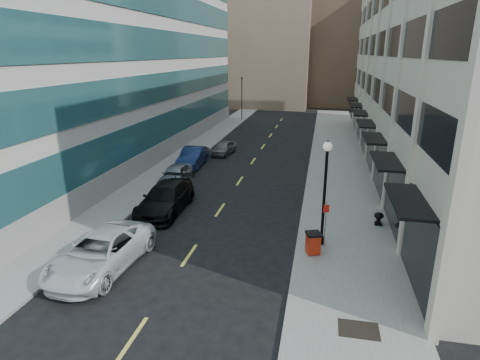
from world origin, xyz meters
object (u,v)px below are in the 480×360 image
at_px(traffic_signal, 242,80).
at_px(car_silver_sedan, 175,174).
at_px(car_black_pickup, 166,198).
at_px(urn_planter, 379,217).
at_px(car_white_van, 101,252).
at_px(car_blue_sedan, 193,157).
at_px(lamppost, 325,184).
at_px(trash_bin, 313,242).
at_px(car_grey_sedan, 224,148).
at_px(sign_post, 326,218).

height_order(traffic_signal, car_silver_sedan, traffic_signal).
xyz_separation_m(car_black_pickup, urn_planter, (12.52, 0.17, -0.26)).
relative_size(car_white_van, car_blue_sedan, 1.23).
bearing_deg(lamppost, car_black_pickup, 163.24).
bearing_deg(lamppost, trash_bin, -108.76).
bearing_deg(car_black_pickup, car_silver_sedan, 103.52).
bearing_deg(car_black_pickup, urn_planter, -0.05).
xyz_separation_m(car_silver_sedan, car_grey_sedan, (1.36, 9.52, -0.06)).
relative_size(car_silver_sedan, trash_bin, 3.81).
bearing_deg(trash_bin, car_black_pickup, 137.28).
relative_size(car_grey_sedan, lamppost, 0.70).
relative_size(lamppost, sign_post, 2.24).
bearing_deg(car_black_pickup, car_grey_sedan, 89.19).
relative_size(car_black_pickup, urn_planter, 8.03).
xyz_separation_m(car_blue_sedan, car_grey_sedan, (1.60, 4.67, -0.16)).
bearing_deg(traffic_signal, car_white_van, -87.19).
xyz_separation_m(car_black_pickup, sign_post, (9.56, -3.19, 0.84)).
height_order(car_white_van, urn_planter, car_white_van).
relative_size(car_blue_sedan, lamppost, 0.91).
relative_size(car_grey_sedan, sign_post, 1.58).
distance_m(car_blue_sedan, lamppost, 17.25).
xyz_separation_m(sign_post, urn_planter, (2.96, 3.36, -1.10)).
relative_size(car_silver_sedan, lamppost, 0.77).
distance_m(car_grey_sedan, urn_planter, 19.30).
bearing_deg(car_white_van, traffic_signal, 96.48).
relative_size(car_white_van, sign_post, 2.51).
bearing_deg(traffic_signal, urn_planter, -66.89).
bearing_deg(car_grey_sedan, car_white_van, -82.66).
bearing_deg(lamppost, traffic_signal, 107.26).
xyz_separation_m(car_black_pickup, car_blue_sedan, (-1.60, 10.18, -0.04)).
distance_m(car_silver_sedan, lamppost, 13.78).
bearing_deg(urn_planter, car_grey_sedan, 130.45).
height_order(trash_bin, lamppost, lamppost).
xyz_separation_m(car_black_pickup, lamppost, (9.43, -2.84, 2.45)).
bearing_deg(sign_post, car_silver_sedan, 134.07).
relative_size(car_white_van, trash_bin, 5.53).
bearing_deg(car_blue_sedan, car_silver_sedan, -89.54).
bearing_deg(urn_planter, car_white_van, -150.34).
xyz_separation_m(trash_bin, sign_post, (0.53, 0.80, 0.95)).
height_order(car_white_van, car_black_pickup, car_black_pickup).
xyz_separation_m(trash_bin, urn_planter, (3.49, 4.16, -0.14)).
distance_m(car_silver_sedan, trash_bin, 13.97).
relative_size(car_white_van, car_black_pickup, 1.03).
height_order(car_grey_sedan, trash_bin, car_grey_sedan).
relative_size(car_black_pickup, car_blue_sedan, 1.20).
xyz_separation_m(traffic_signal, trash_bin, (11.33, -38.89, -4.98)).
bearing_deg(car_blue_sedan, urn_planter, -37.70).
bearing_deg(car_blue_sedan, traffic_signal, 89.28).
bearing_deg(sign_post, trash_bin, -131.29).
relative_size(trash_bin, sign_post, 0.45).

